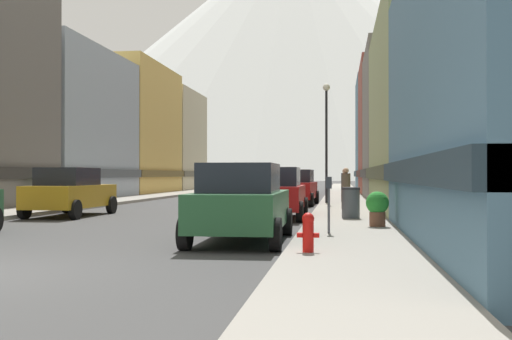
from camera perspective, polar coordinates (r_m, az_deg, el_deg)
The scene contains 24 objects.
sidewalk_left at distance 45.20m, azimuth -7.90°, elevation -2.27°, with size 2.50×100.00×0.15m, color gray.
sidewalk_right at distance 43.51m, azimuth 8.16°, elevation -2.34°, with size 2.50×100.00×0.15m, color gray.
storefront_left_2 at distance 38.66m, azimuth -19.36°, elevation 3.72°, with size 8.54×11.31×8.93m.
storefront_left_3 at distance 49.01m, azimuth -12.96°, elevation 3.45°, with size 8.02×11.11×10.01m.
storefront_left_4 at distance 58.93m, azimuth -8.60°, elevation 2.51°, with size 6.60×9.68×9.41m.
storefront_right_1 at distance 26.32m, azimuth 18.43°, elevation 4.66°, with size 6.97×13.16×8.00m.
storefront_right_2 at distance 37.71m, azimuth 17.43°, elevation 3.86°, with size 9.86×9.15×8.98m.
storefront_right_3 at distance 47.11m, azimuth 14.28°, elevation 3.54°, with size 7.87×9.12×9.89m.
storefront_right_4 at distance 56.58m, azimuth 14.20°, elevation 3.01°, with size 9.84×8.60×10.16m.
car_left_1 at distance 23.42m, azimuth -16.95°, elevation -1.96°, with size 2.07×4.40×1.78m.
car_right_0 at distance 13.83m, azimuth -1.37°, elevation -3.05°, with size 2.12×4.43×1.78m.
car_right_1 at distance 21.24m, azimuth 1.86°, elevation -2.13°, with size 2.10×4.42×1.78m.
car_right_2 at distance 30.80m, azimuth 3.73°, elevation -1.60°, with size 2.22×4.47×1.78m.
car_driving_0 at distance 47.58m, azimuth -1.36°, elevation -1.19°, with size 2.06×4.40×1.78m.
fire_hydrant_near at distance 10.97m, azimuth 4.88°, elevation -5.69°, with size 0.40×0.22×0.70m.
parking_meter_near at distance 14.56m, azimuth 6.81°, elevation -2.47°, with size 0.14×0.10×1.33m.
trash_bin_right at distance 19.57m, azimuth 8.83°, elevation -3.02°, with size 0.59×0.59×0.98m.
potted_plant_0 at distance 16.61m, azimuth 11.26°, elevation -3.37°, with size 0.61×0.61×0.93m.
potted_plant_1 at distance 28.29m, azimuth -19.56°, elevation -2.11°, with size 0.71×0.71×1.00m.
pedestrian_0 at distance 24.84m, azimuth 8.39°, elevation -1.85°, with size 0.36×0.36×1.66m.
pedestrian_1 at distance 32.74m, azimuth 8.26°, elevation -1.47°, with size 0.36×0.36×1.69m.
pedestrian_2 at distance 31.20m, azimuth 8.28°, elevation -1.63°, with size 0.36×0.36×1.58m.
streetlamp_right at distance 30.31m, azimuth 6.58°, elevation 4.22°, with size 0.36×0.36×5.86m.
mountain_backdrop at distance 274.44m, azimuth 3.40°, elevation 10.69°, with size 246.81×246.81×108.81m, color silver.
Camera 1 is at (6.02, -8.48, 1.53)m, focal length 42.87 mm.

